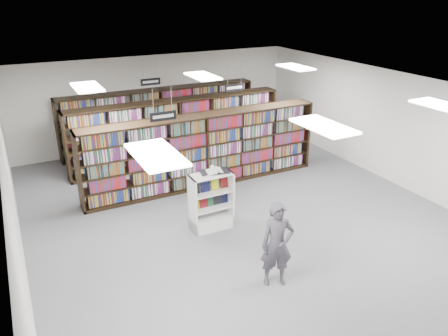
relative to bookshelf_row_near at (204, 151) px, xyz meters
name	(u,v)px	position (x,y,z in m)	size (l,w,h in m)	color
floor	(237,214)	(0.00, -2.00, -1.05)	(12.00, 12.00, 0.00)	#59595F
ceiling	(239,89)	(0.00, -2.00, 2.15)	(10.00, 12.00, 0.10)	white
wall_back	(157,101)	(0.00, 4.00, 0.55)	(10.00, 0.10, 3.20)	silver
wall_left	(11,197)	(-5.00, -2.00, 0.55)	(0.10, 12.00, 3.20)	silver
wall_right	(390,127)	(5.00, -2.00, 0.55)	(0.10, 12.00, 3.20)	silver
bookshelf_row_near	(204,151)	(0.00, 0.00, 0.00)	(7.00, 0.60, 2.10)	black
bookshelf_row_mid	(178,131)	(0.00, 2.00, 0.00)	(7.00, 0.60, 2.10)	black
bookshelf_row_far	(161,118)	(0.00, 3.70, 0.00)	(7.00, 0.60, 2.10)	black
aisle_sign_left	(163,115)	(-1.50, -1.00, 1.48)	(0.65, 0.02, 0.80)	#B2B2B7
aisle_sign_right	(234,87)	(1.50, 1.00, 1.48)	(0.65, 0.02, 0.80)	#B2B2B7
aisle_sign_center	(150,81)	(-0.50, 3.00, 1.48)	(0.65, 0.02, 0.80)	#B2B2B7
troffer_front_left	(156,155)	(-3.00, -5.00, 2.11)	(0.60, 1.20, 0.04)	white
troffer_front_center	(324,126)	(0.00, -5.00, 2.11)	(0.60, 1.20, 0.04)	white
troffer_front_right	(443,106)	(3.00, -5.00, 2.11)	(0.60, 1.20, 0.04)	white
troffer_back_left	(87,87)	(-3.00, 0.00, 2.11)	(0.60, 1.20, 0.04)	white
troffer_back_center	(203,76)	(0.00, 0.00, 2.11)	(0.60, 1.20, 0.04)	white
troffer_back_right	(296,67)	(3.00, 0.00, 2.11)	(0.60, 1.20, 0.04)	white
endcap_display	(211,209)	(-0.89, -2.28, -0.58)	(1.00, 0.50, 1.40)	white
open_book	(214,171)	(-0.76, -2.24, 0.38)	(0.74, 0.52, 0.13)	black
shopper	(277,245)	(-0.68, -4.78, -0.19)	(0.63, 0.41, 1.72)	#4C4852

